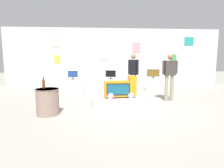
% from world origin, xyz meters
% --- Properties ---
extents(ground_plane, '(30.00, 30.00, 0.00)m').
position_xyz_m(ground_plane, '(0.00, 0.00, 0.00)').
color(ground_plane, '#9E998E').
extents(back_wall_display, '(12.08, 0.13, 3.17)m').
position_xyz_m(back_wall_display, '(0.01, 4.83, 1.59)').
color(back_wall_display, silver).
rests_on(back_wall_display, ground).
extents(main_display_pedestal, '(1.78, 1.78, 0.32)m').
position_xyz_m(main_display_pedestal, '(-0.34, -0.15, 0.16)').
color(main_display_pedestal, white).
rests_on(main_display_pedestal, ground).
extents(novelty_firetruck_tv, '(0.98, 0.43, 0.67)m').
position_xyz_m(novelty_firetruck_tv, '(-0.32, -0.16, 0.59)').
color(novelty_firetruck_tv, gray).
rests_on(novelty_firetruck_tv, main_display_pedestal).
extents(display_pedestal_left_rear, '(0.70, 0.70, 0.61)m').
position_xyz_m(display_pedestal_left_rear, '(1.57, 2.66, 0.31)').
color(display_pedestal_left_rear, white).
rests_on(display_pedestal_left_rear, ground).
extents(tv_on_left_rear, '(0.55, 0.18, 0.39)m').
position_xyz_m(tv_on_left_rear, '(1.58, 2.66, 0.83)').
color(tv_on_left_rear, black).
rests_on(tv_on_left_rear, display_pedestal_left_rear).
extents(display_pedestal_center_rear, '(0.85, 0.85, 0.61)m').
position_xyz_m(display_pedestal_center_rear, '(-0.43, 2.42, 0.31)').
color(display_pedestal_center_rear, white).
rests_on(display_pedestal_center_rear, ground).
extents(tv_on_center_rear, '(0.44, 0.20, 0.38)m').
position_xyz_m(tv_on_center_rear, '(-0.43, 2.41, 0.82)').
color(tv_on_center_rear, black).
rests_on(tv_on_center_rear, display_pedestal_center_rear).
extents(display_pedestal_right_rear, '(0.89, 0.89, 0.61)m').
position_xyz_m(display_pedestal_right_rear, '(-2.08, 2.44, 0.31)').
color(display_pedestal_right_rear, white).
rests_on(display_pedestal_right_rear, ground).
extents(tv_on_right_rear, '(0.41, 0.21, 0.36)m').
position_xyz_m(tv_on_right_rear, '(-2.08, 2.44, 0.81)').
color(tv_on_right_rear, black).
rests_on(tv_on_right_rear, display_pedestal_right_rear).
extents(side_table_round, '(0.62, 0.62, 0.71)m').
position_xyz_m(side_table_round, '(-2.37, -0.71, 0.36)').
color(side_table_round, gray).
rests_on(side_table_round, ground).
extents(bottle_on_side_table, '(0.08, 0.08, 0.32)m').
position_xyz_m(bottle_on_side_table, '(-2.48, -0.60, 0.83)').
color(bottle_on_side_table, brown).
rests_on(bottle_on_side_table, side_table_round).
extents(shopper_browsing_near_truck, '(0.38, 0.48, 1.70)m').
position_xyz_m(shopper_browsing_near_truck, '(0.41, 1.59, 1.00)').
color(shopper_browsing_near_truck, '#1E233F').
rests_on(shopper_browsing_near_truck, ground).
extents(shopper_browsing_rear, '(0.56, 0.21, 1.67)m').
position_xyz_m(shopper_browsing_rear, '(1.53, 0.62, 0.98)').
color(shopper_browsing_rear, gray).
rests_on(shopper_browsing_rear, ground).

